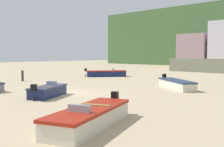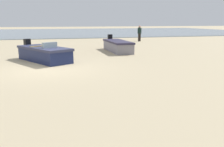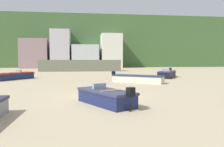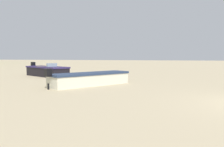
# 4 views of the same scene
# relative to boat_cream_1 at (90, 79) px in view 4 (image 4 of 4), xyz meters

# --- Properties ---
(boat_cream_1) EXTENTS (4.88, 3.94, 1.07)m
(boat_cream_1) POSITION_rel_boat_cream_1_xyz_m (0.00, 0.00, 0.00)
(boat_cream_1) COLOR beige
(boat_cream_1) RESTS_ON ground
(boat_black_5) EXTENTS (3.68, 4.65, 1.15)m
(boat_black_5) POSITION_rel_boat_cream_1_xyz_m (5.13, 5.48, 0.05)
(boat_black_5) COLOR black
(boat_black_5) RESTS_ON ground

